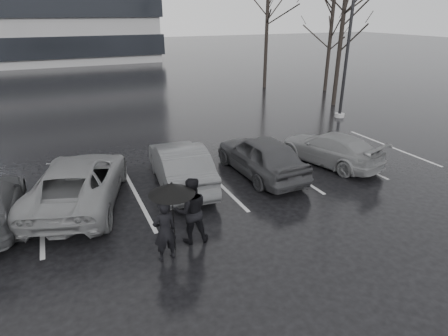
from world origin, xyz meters
TOP-DOWN VIEW (x-y plane):
  - ground at (0.00, 0.00)m, footprint 160.00×160.00m
  - car_main at (2.30, 2.31)m, footprint 1.87×4.35m
  - car_west_a at (-0.62, 2.68)m, footprint 2.00×4.57m
  - car_west_b at (-3.86, 2.68)m, footprint 3.83×5.63m
  - car_east at (5.27, 2.16)m, footprint 2.75×4.49m
  - pedestrian_left at (-2.27, -1.18)m, footprint 0.61×0.45m
  - pedestrian_right at (-1.44, -0.70)m, footprint 0.97×0.82m
  - umbrella at (-1.97, -0.92)m, footprint 1.10×1.10m
  - lamp_post at (10.32, 7.45)m, footprint 0.52×0.52m
  - stall_stripes at (-0.80, 2.50)m, footprint 19.72×5.00m
  - tree_east at (12.00, 10.00)m, footprint 0.26×0.26m
  - tree_ne at (14.50, 14.00)m, footprint 0.26×0.26m
  - tree_north at (11.00, 17.00)m, footprint 0.26×0.26m

SIDE VIEW (x-z plane):
  - ground at x=0.00m, z-range 0.00..0.00m
  - stall_stripes at x=-0.80m, z-range 0.00..0.00m
  - car_east at x=5.27m, z-range 0.00..1.22m
  - car_west_b at x=-3.86m, z-range 0.00..1.43m
  - car_west_a at x=-0.62m, z-range 0.00..1.46m
  - car_main at x=2.30m, z-range 0.00..1.46m
  - pedestrian_left at x=-2.27m, z-range 0.00..1.56m
  - pedestrian_right at x=-1.44m, z-range 0.00..1.77m
  - umbrella at x=-1.97m, z-range 0.77..2.63m
  - tree_ne at x=14.50m, z-range 0.00..7.00m
  - tree_east at x=12.00m, z-range 0.00..8.00m
  - tree_north at x=11.00m, z-range 0.00..8.50m
  - lamp_post at x=10.32m, z-range -0.40..9.17m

